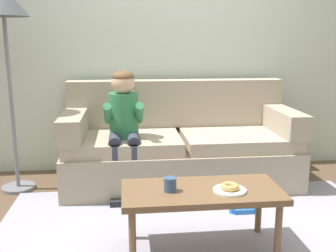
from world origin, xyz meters
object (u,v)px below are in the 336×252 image
Objects in this scene: donut at (230,186)px; toy_controller at (243,211)px; mug at (170,184)px; person_child at (124,120)px; couch at (180,147)px; floor_lamp at (4,15)px; coffee_table at (202,196)px.

toy_controller is (0.28, 0.56, -0.43)m from donut.
person_child is at bearing 104.50° from mug.
toy_controller is (0.40, -0.78, -0.32)m from couch.
donut reaches higher than toy_controller.
couch is 9.56× the size of toy_controller.
couch is 18.01× the size of donut.
floor_lamp is (-1.28, 1.27, 1.09)m from mug.
person_child is 1.35m from floor_lamp.
person_child is 9.18× the size of donut.
couch is 1.96× the size of person_child.
donut is 1.33× the size of mug.
floor_lamp is at bearing -178.83° from couch.
couch is 24.02× the size of mug.
floor_lamp is (-0.99, 0.18, 0.89)m from person_child.
person_child is 4.87× the size of toy_controller.
couch is at bearing 21.60° from person_child.
couch is 1.29m from coffee_table.
floor_lamp reaches higher than couch.
couch reaches higher than donut.
donut is at bearing -60.01° from person_child.
donut is (0.17, -0.06, 0.08)m from coffee_table.
donut reaches higher than coffee_table.
coffee_table is at bearing -91.81° from couch.
toy_controller is at bearing 48.80° from coffee_table.
coffee_table is (-0.04, -1.29, 0.03)m from couch.
mug is (-0.25, -1.31, 0.13)m from couch.
mug reaches higher than coffee_table.
toy_controller is at bearing -62.81° from couch.
mug is 0.95m from toy_controller.
coffee_table is 8.52× the size of donut.
person_child is 12.24× the size of mug.
coffee_table is at bearing -65.60° from person_child.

